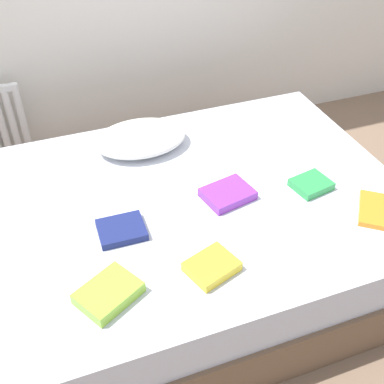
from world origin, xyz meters
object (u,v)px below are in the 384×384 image
at_px(pillow, 141,138).
at_px(textbook_orange, 376,210).
at_px(textbook_yellow, 212,266).
at_px(textbook_lime, 109,293).
at_px(bed, 195,234).
at_px(textbook_navy, 122,230).
at_px(textbook_purple, 228,194).
at_px(textbook_green, 311,184).

relative_size(pillow, textbook_orange, 2.09).
xyz_separation_m(textbook_yellow, textbook_lime, (-0.41, 0.01, 0.00)).
bearing_deg(bed, pillow, 105.07).
relative_size(pillow, textbook_navy, 2.46).
bearing_deg(textbook_purple, bed, 141.32).
bearing_deg(pillow, textbook_yellow, -88.50).
relative_size(textbook_purple, textbook_yellow, 1.17).
bearing_deg(textbook_lime, textbook_orange, -26.80).
relative_size(bed, textbook_purple, 9.02).
relative_size(textbook_yellow, textbook_navy, 0.95).
xyz_separation_m(textbook_orange, textbook_green, (-0.18, 0.26, 0.01)).
relative_size(textbook_yellow, textbook_lime, 0.85).
bearing_deg(textbook_green, textbook_lime, -174.58).
bearing_deg(textbook_purple, textbook_navy, 174.44).
height_order(textbook_yellow, textbook_navy, textbook_yellow).
xyz_separation_m(textbook_green, textbook_navy, (-0.93, 0.01, -0.00)).
distance_m(textbook_orange, textbook_green, 0.32).
distance_m(textbook_purple, textbook_navy, 0.52).
bearing_deg(textbook_orange, textbook_green, 72.62).
bearing_deg(textbook_purple, textbook_green, -21.96).
height_order(textbook_green, textbook_lime, textbook_lime).
height_order(textbook_yellow, textbook_lime, textbook_lime).
xyz_separation_m(textbook_yellow, textbook_green, (0.64, 0.32, -0.00)).
xyz_separation_m(textbook_orange, textbook_navy, (-1.11, 0.27, 0.00)).
bearing_deg(bed, textbook_orange, -28.92).
height_order(textbook_orange, textbook_lime, textbook_lime).
height_order(bed, textbook_yellow, textbook_yellow).
bearing_deg(textbook_navy, textbook_green, 0.76).
bearing_deg(textbook_purple, textbook_lime, -161.60).
relative_size(pillow, textbook_purple, 2.21).
bearing_deg(textbook_navy, textbook_lime, -110.20).
xyz_separation_m(textbook_purple, textbook_green, (0.40, -0.07, -0.00)).
bearing_deg(textbook_yellow, textbook_green, 7.35).
height_order(bed, textbook_lime, textbook_lime).
xyz_separation_m(bed, textbook_purple, (0.13, -0.07, 0.27)).
xyz_separation_m(bed, textbook_orange, (0.72, -0.40, 0.27)).
bearing_deg(textbook_lime, textbook_purple, 1.22).
distance_m(bed, textbook_lime, 0.74).
xyz_separation_m(bed, textbook_lime, (-0.52, -0.45, 0.28)).
xyz_separation_m(textbook_navy, textbook_lime, (-0.13, -0.32, 0.01)).
bearing_deg(textbook_orange, bed, 98.60).
bearing_deg(textbook_purple, textbook_orange, -41.32).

